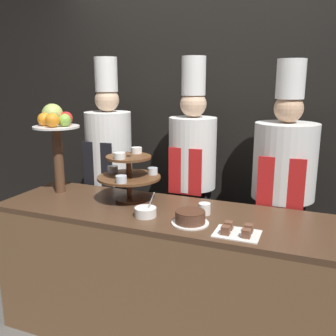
{
  "coord_description": "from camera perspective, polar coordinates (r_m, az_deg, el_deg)",
  "views": [
    {
      "loc": [
        0.86,
        -1.7,
        1.69
      ],
      "look_at": [
        0.0,
        0.43,
        1.14
      ],
      "focal_mm": 40.0,
      "sensor_mm": 36.0,
      "label": 1
    }
  ],
  "objects": [
    {
      "name": "wall_back",
      "position": [
        3.1,
        5.87,
        8.01
      ],
      "size": [
        10.0,
        0.06,
        2.8
      ],
      "color": "black",
      "rests_on": "ground_plane"
    },
    {
      "name": "buffet_counter",
      "position": [
        2.53,
        -0.88,
        -16.02
      ],
      "size": [
        2.14,
        0.65,
        0.89
      ],
      "color": "brown",
      "rests_on": "ground_plane"
    },
    {
      "name": "tiered_stand",
      "position": [
        2.49,
        -5.97,
        -0.74
      ],
      "size": [
        0.42,
        0.42,
        0.35
      ],
      "color": "brown",
      "rests_on": "buffet_counter"
    },
    {
      "name": "fruit_pedestal",
      "position": [
        2.75,
        -16.75,
        5.84
      ],
      "size": [
        0.32,
        0.32,
        0.63
      ],
      "color": "brown",
      "rests_on": "buffet_counter"
    },
    {
      "name": "cake_round",
      "position": [
        2.13,
        3.4,
        -7.57
      ],
      "size": [
        0.21,
        0.21,
        0.08
      ],
      "color": "white",
      "rests_on": "buffet_counter"
    },
    {
      "name": "cup_white",
      "position": [
        2.28,
        5.59,
        -6.2
      ],
      "size": [
        0.07,
        0.07,
        0.07
      ],
      "color": "white",
      "rests_on": "buffet_counter"
    },
    {
      "name": "cake_square_tray",
      "position": [
        2.03,
        10.49,
        -9.45
      ],
      "size": [
        0.24,
        0.18,
        0.05
      ],
      "color": "white",
      "rests_on": "buffet_counter"
    },
    {
      "name": "serving_bowl_near",
      "position": [
        2.24,
        -3.44,
        -6.69
      ],
      "size": [
        0.13,
        0.13,
        0.16
      ],
      "color": "white",
      "rests_on": "buffet_counter"
    },
    {
      "name": "chef_left",
      "position": [
        3.09,
        -8.94,
        0.44
      ],
      "size": [
        0.37,
        0.37,
        1.85
      ],
      "color": "black",
      "rests_on": "ground_plane"
    },
    {
      "name": "chef_center_left",
      "position": [
        2.8,
        3.7,
        -0.77
      ],
      "size": [
        0.35,
        0.35,
        1.84
      ],
      "color": "#28282D",
      "rests_on": "ground_plane"
    },
    {
      "name": "chef_center_right",
      "position": [
        2.68,
        17.1,
        -2.66
      ],
      "size": [
        0.42,
        0.42,
        1.81
      ],
      "color": "#28282D",
      "rests_on": "ground_plane"
    }
  ]
}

